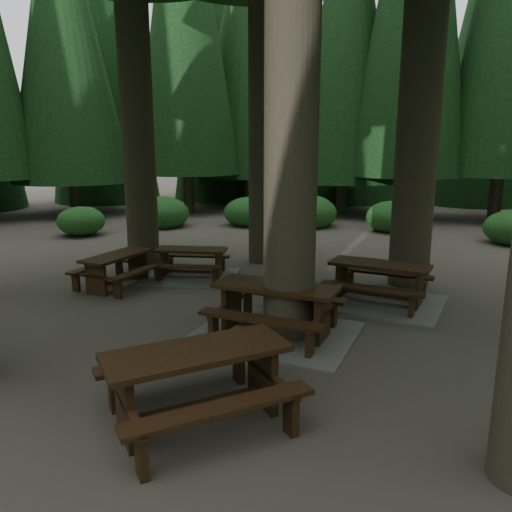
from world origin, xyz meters
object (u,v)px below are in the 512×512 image
(picnic_table_e, at_px, (198,374))
(picnic_table_c, at_px, (378,290))
(picnic_table_b, at_px, (118,265))
(picnic_table_a, at_px, (275,317))
(picnic_table_f, at_px, (192,268))

(picnic_table_e, bearing_deg, picnic_table_c, 27.86)
(picnic_table_b, bearing_deg, picnic_table_c, -76.36)
(picnic_table_a, xyz_separation_m, picnic_table_f, (-3.04, 2.73, -0.08))
(picnic_table_e, bearing_deg, picnic_table_f, 71.29)
(picnic_table_b, xyz_separation_m, picnic_table_c, (5.56, 0.88, -0.21))
(picnic_table_c, relative_size, picnic_table_e, 1.00)
(picnic_table_b, bearing_deg, picnic_table_a, -104.55)
(picnic_table_b, distance_m, picnic_table_e, 6.02)
(picnic_table_c, bearing_deg, picnic_table_e, -98.16)
(picnic_table_a, height_order, picnic_table_b, picnic_table_a)
(picnic_table_a, bearing_deg, picnic_table_e, -86.96)
(picnic_table_b, relative_size, picnic_table_e, 0.69)
(picnic_table_a, height_order, picnic_table_c, picnic_table_a)
(picnic_table_c, height_order, picnic_table_e, picnic_table_e)
(picnic_table_b, height_order, picnic_table_c, picnic_table_c)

